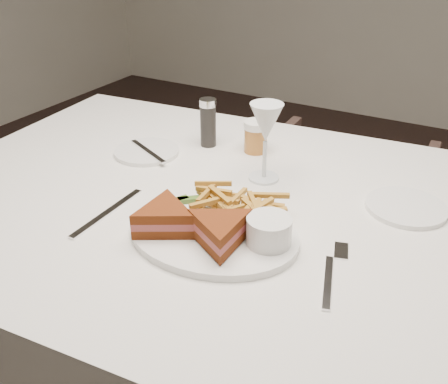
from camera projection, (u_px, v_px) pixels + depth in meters
ground at (264, 383)px, 1.55m from camera, size 5.00×5.00×0.00m
table at (234, 336)px, 1.21m from camera, size 1.47×1.05×0.75m
chair_far at (336, 210)px, 1.86m from camera, size 0.60×0.57×0.61m
table_setting at (230, 197)px, 0.97m from camera, size 0.78×0.59×0.18m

